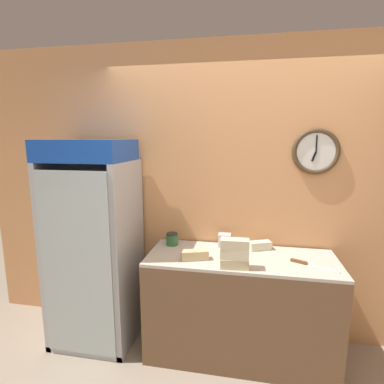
{
  "coord_description": "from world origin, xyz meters",
  "views": [
    {
      "loc": [
        0.03,
        -1.52,
        1.87
      ],
      "look_at": [
        -0.41,
        0.82,
        1.43
      ],
      "focal_mm": 28.0,
      "sensor_mm": 36.0,
      "label": 1
    }
  ],
  "objects_px": {
    "sandwich_stack_top": "(235,244)",
    "sandwich_flat_left": "(260,246)",
    "condiment_jar": "(172,239)",
    "napkin_dispenser": "(224,240)",
    "beverage_cooler": "(96,233)",
    "sandwich_stack_bottom": "(234,263)",
    "sandwich_flat_right": "(195,255)",
    "sandwich_stack_middle": "(235,254)",
    "chefs_knife": "(308,264)"
  },
  "relations": [
    {
      "from": "sandwich_stack_top",
      "to": "sandwich_flat_right",
      "type": "relative_size",
      "value": 0.93
    },
    {
      "from": "beverage_cooler",
      "to": "chefs_knife",
      "type": "bearing_deg",
      "value": -3.35
    },
    {
      "from": "sandwich_stack_bottom",
      "to": "condiment_jar",
      "type": "height_order",
      "value": "condiment_jar"
    },
    {
      "from": "chefs_knife",
      "to": "sandwich_flat_left",
      "type": "bearing_deg",
      "value": 142.94
    },
    {
      "from": "sandwich_flat_right",
      "to": "napkin_dispenser",
      "type": "distance_m",
      "value": 0.39
    },
    {
      "from": "beverage_cooler",
      "to": "sandwich_flat_right",
      "type": "xyz_separation_m",
      "value": [
        0.94,
        -0.16,
        -0.07
      ]
    },
    {
      "from": "sandwich_stack_middle",
      "to": "sandwich_stack_top",
      "type": "xyz_separation_m",
      "value": [
        0.0,
        0.0,
        0.08
      ]
    },
    {
      "from": "sandwich_stack_top",
      "to": "condiment_jar",
      "type": "distance_m",
      "value": 0.72
    },
    {
      "from": "sandwich_stack_bottom",
      "to": "condiment_jar",
      "type": "distance_m",
      "value": 0.71
    },
    {
      "from": "chefs_knife",
      "to": "sandwich_stack_top",
      "type": "bearing_deg",
      "value": -164.11
    },
    {
      "from": "sandwich_flat_right",
      "to": "condiment_jar",
      "type": "bearing_deg",
      "value": 131.96
    },
    {
      "from": "condiment_jar",
      "to": "napkin_dispenser",
      "type": "bearing_deg",
      "value": 4.46
    },
    {
      "from": "sandwich_stack_top",
      "to": "sandwich_flat_left",
      "type": "xyz_separation_m",
      "value": [
        0.2,
        0.42,
        -0.15
      ]
    },
    {
      "from": "sandwich_stack_bottom",
      "to": "chefs_knife",
      "type": "bearing_deg",
      "value": 15.89
    },
    {
      "from": "sandwich_stack_top",
      "to": "condiment_jar",
      "type": "relative_size",
      "value": 1.93
    },
    {
      "from": "sandwich_stack_bottom",
      "to": "sandwich_stack_middle",
      "type": "bearing_deg",
      "value": 0.0
    },
    {
      "from": "sandwich_stack_top",
      "to": "sandwich_flat_right",
      "type": "xyz_separation_m",
      "value": [
        -0.32,
        0.1,
        -0.15
      ]
    },
    {
      "from": "sandwich_flat_left",
      "to": "sandwich_flat_right",
      "type": "bearing_deg",
      "value": -148.7
    },
    {
      "from": "sandwich_stack_middle",
      "to": "sandwich_flat_left",
      "type": "xyz_separation_m",
      "value": [
        0.2,
        0.42,
        -0.08
      ]
    },
    {
      "from": "sandwich_flat_left",
      "to": "napkin_dispenser",
      "type": "relative_size",
      "value": 1.75
    },
    {
      "from": "sandwich_flat_left",
      "to": "napkin_dispenser",
      "type": "xyz_separation_m",
      "value": [
        -0.31,
        0.01,
        0.02
      ]
    },
    {
      "from": "sandwich_stack_middle",
      "to": "sandwich_flat_left",
      "type": "bearing_deg",
      "value": 64.24
    },
    {
      "from": "sandwich_stack_bottom",
      "to": "sandwich_flat_right",
      "type": "height_order",
      "value": "same"
    },
    {
      "from": "beverage_cooler",
      "to": "sandwich_flat_right",
      "type": "bearing_deg",
      "value": -9.69
    },
    {
      "from": "sandwich_flat_left",
      "to": "chefs_knife",
      "type": "relative_size",
      "value": 0.61
    },
    {
      "from": "sandwich_stack_middle",
      "to": "sandwich_flat_right",
      "type": "xyz_separation_m",
      "value": [
        -0.32,
        0.1,
        -0.08
      ]
    },
    {
      "from": "sandwich_stack_middle",
      "to": "condiment_jar",
      "type": "relative_size",
      "value": 1.92
    },
    {
      "from": "sandwich_stack_top",
      "to": "sandwich_flat_left",
      "type": "bearing_deg",
      "value": 64.24
    },
    {
      "from": "beverage_cooler",
      "to": "sandwich_stack_middle",
      "type": "distance_m",
      "value": 1.29
    },
    {
      "from": "sandwich_stack_bottom",
      "to": "sandwich_stack_top",
      "type": "relative_size",
      "value": 1.02
    },
    {
      "from": "sandwich_flat_right",
      "to": "chefs_knife",
      "type": "distance_m",
      "value": 0.88
    },
    {
      "from": "sandwich_stack_top",
      "to": "napkin_dispenser",
      "type": "height_order",
      "value": "sandwich_stack_top"
    },
    {
      "from": "sandwich_stack_middle",
      "to": "sandwich_flat_right",
      "type": "distance_m",
      "value": 0.35
    },
    {
      "from": "condiment_jar",
      "to": "napkin_dispenser",
      "type": "distance_m",
      "value": 0.48
    },
    {
      "from": "beverage_cooler",
      "to": "sandwich_stack_top",
      "type": "distance_m",
      "value": 1.3
    },
    {
      "from": "sandwich_stack_bottom",
      "to": "napkin_dispenser",
      "type": "xyz_separation_m",
      "value": [
        -0.11,
        0.43,
        0.02
      ]
    },
    {
      "from": "sandwich_flat_right",
      "to": "chefs_knife",
      "type": "xyz_separation_m",
      "value": [
        0.88,
        0.05,
        -0.03
      ]
    },
    {
      "from": "beverage_cooler",
      "to": "sandwich_stack_middle",
      "type": "height_order",
      "value": "beverage_cooler"
    },
    {
      "from": "sandwich_flat_left",
      "to": "condiment_jar",
      "type": "distance_m",
      "value": 0.79
    },
    {
      "from": "beverage_cooler",
      "to": "chefs_knife",
      "type": "height_order",
      "value": "beverage_cooler"
    },
    {
      "from": "sandwich_flat_left",
      "to": "sandwich_stack_middle",
      "type": "bearing_deg",
      "value": -115.76
    },
    {
      "from": "sandwich_stack_middle",
      "to": "chefs_knife",
      "type": "height_order",
      "value": "sandwich_stack_middle"
    },
    {
      "from": "sandwich_flat_right",
      "to": "sandwich_flat_left",
      "type": "bearing_deg",
      "value": 31.3
    },
    {
      "from": "chefs_knife",
      "to": "napkin_dispenser",
      "type": "distance_m",
      "value": 0.72
    },
    {
      "from": "beverage_cooler",
      "to": "napkin_dispenser",
      "type": "relative_size",
      "value": 15.41
    },
    {
      "from": "sandwich_stack_top",
      "to": "condiment_jar",
      "type": "height_order",
      "value": "sandwich_stack_top"
    },
    {
      "from": "beverage_cooler",
      "to": "napkin_dispenser",
      "type": "height_order",
      "value": "beverage_cooler"
    },
    {
      "from": "sandwich_stack_middle",
      "to": "sandwich_flat_left",
      "type": "distance_m",
      "value": 0.48
    },
    {
      "from": "beverage_cooler",
      "to": "sandwich_stack_middle",
      "type": "xyz_separation_m",
      "value": [
        1.27,
        -0.26,
        0.0
      ]
    },
    {
      "from": "sandwich_flat_right",
      "to": "sandwich_stack_bottom",
      "type": "bearing_deg",
      "value": -17.85
    }
  ]
}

